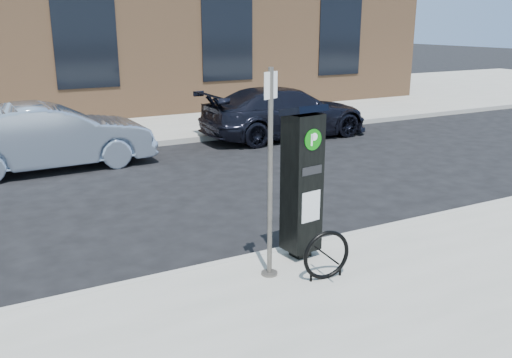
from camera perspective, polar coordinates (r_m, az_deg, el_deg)
ground at (r=7.96m, az=1.38°, el=-8.54°), size 120.00×120.00×0.00m
sidewalk_far at (r=20.86m, az=-17.96°, el=6.45°), size 60.00×12.00×0.15m
curb_near at (r=7.92m, az=1.46°, el=-8.10°), size 60.00×0.12×0.16m
curb_far at (r=15.11m, az=-13.73°, el=3.30°), size 60.00×0.12×0.16m
building at (r=23.57m, az=-20.27°, el=17.26°), size 28.00×10.05×8.25m
parking_kiosk at (r=7.39m, az=4.86°, el=-0.17°), size 0.55×0.50×2.16m
sign_pole at (r=6.73m, az=1.49°, el=0.20°), size 0.22×0.21×2.67m
bike_rack at (r=7.03m, az=7.42°, el=-7.97°), size 0.66×0.11×0.66m
car_silver at (r=13.48m, az=-20.89°, el=4.18°), size 4.72×1.77×1.54m
car_dark at (r=16.21m, az=3.11°, el=7.02°), size 5.16×2.11×1.50m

